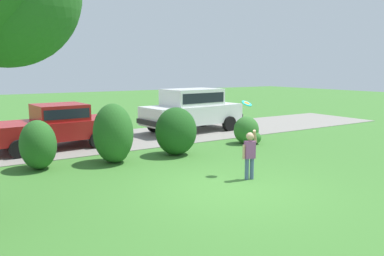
{
  "coord_description": "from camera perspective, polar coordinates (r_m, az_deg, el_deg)",
  "views": [
    {
      "loc": [
        -5.36,
        -6.74,
        2.77
      ],
      "look_at": [
        0.45,
        2.37,
        1.1
      ],
      "focal_mm": 35.53,
      "sensor_mm": 36.0,
      "label": 1
    }
  ],
  "objects": [
    {
      "name": "ground_plane",
      "position": [
        9.05,
        5.73,
        -9.09
      ],
      "size": [
        80.0,
        80.0,
        0.0
      ],
      "primitive_type": "plane",
      "color": "#3D752D"
    },
    {
      "name": "shrub_near_tree",
      "position": [
        11.43,
        -22.11,
        -2.34
      ],
      "size": [
        0.99,
        1.18,
        1.38
      ],
      "color": "#286023",
      "rests_on": "ground"
    },
    {
      "name": "child_thrower",
      "position": [
        9.7,
        8.66,
        -3.54
      ],
      "size": [
        0.48,
        0.23,
        1.29
      ],
      "color": "#4C608C",
      "rests_on": "ground"
    },
    {
      "name": "shrub_centre_right",
      "position": [
        14.46,
        8.3,
        -0.43
      ],
      "size": [
        1.01,
        0.94,
        1.03
      ],
      "color": "#33702B",
      "rests_on": "ground"
    },
    {
      "name": "shrub_centre",
      "position": [
        12.38,
        -2.39,
        -0.78
      ],
      "size": [
        1.36,
        1.31,
        1.56
      ],
      "color": "#1E511C",
      "rests_on": "ground"
    },
    {
      "name": "frisbee",
      "position": [
        10.11,
        8.22,
        3.67
      ],
      "size": [
        0.3,
        0.27,
        0.17
      ],
      "color": "#1EB7B2"
    },
    {
      "name": "shrub_centre_left",
      "position": [
        11.54,
        -11.7,
        -1.1
      ],
      "size": [
        1.17,
        1.3,
        1.78
      ],
      "color": "#286023",
      "rests_on": "ground"
    },
    {
      "name": "driveway_strip",
      "position": [
        15.29,
        -11.46,
        -1.79
      ],
      "size": [
        28.0,
        4.4,
        0.02
      ],
      "primitive_type": "cube",
      "color": "gray",
      "rests_on": "ground"
    },
    {
      "name": "parked_sedan",
      "position": [
        14.23,
        -20.0,
        0.48
      ],
      "size": [
        4.52,
        2.33,
        1.56
      ],
      "color": "maroon",
      "rests_on": "ground"
    },
    {
      "name": "parked_suv",
      "position": [
        16.93,
        0.02,
        3.04
      ],
      "size": [
        4.86,
        2.45,
        1.92
      ],
      "color": "white",
      "rests_on": "ground"
    }
  ]
}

